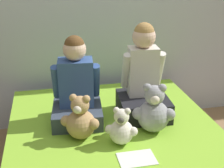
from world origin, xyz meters
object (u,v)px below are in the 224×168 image
teddy_bear_between_children (122,128)px  child_on_right (143,82)px  child_on_left (76,89)px  teddy_bear_held_by_right_child (154,112)px  sign_card (137,159)px  teddy_bear_held_by_left_child (81,120)px

teddy_bear_between_children → child_on_right: bearing=77.8°
child_on_left → teddy_bear_between_children: child_on_left is taller
teddy_bear_held_by_right_child → teddy_bear_between_children: teddy_bear_held_by_right_child is taller
teddy_bear_held_by_right_child → sign_card: bearing=-108.4°
child_on_left → sign_card: bearing=-56.8°
sign_card → teddy_bear_held_by_left_child: bearing=133.6°
child_on_right → teddy_bear_between_children: bearing=-120.3°
teddy_bear_held_by_left_child → teddy_bear_between_children: (0.23, -0.11, -0.02)m
teddy_bear_held_by_left_child → teddy_bear_held_by_right_child: teddy_bear_held_by_right_child is taller
sign_card → child_on_left: bearing=117.4°
teddy_bear_held_by_right_child → sign_card: (-0.19, -0.28, -0.14)m
child_on_left → child_on_right: bearing=5.4°
teddy_bear_held_by_right_child → sign_card: 0.36m
teddy_bear_held_by_left_child → teddy_bear_between_children: teddy_bear_held_by_left_child is taller
teddy_bear_held_by_right_child → teddy_bear_between_children: (-0.23, -0.10, -0.04)m
child_on_right → teddy_bear_between_children: 0.44m
teddy_bear_held_by_left_child → teddy_bear_held_by_right_child: 0.47m
teddy_bear_held_by_left_child → sign_card: (0.28, -0.29, -0.12)m
child_on_left → child_on_right: size_ratio=0.90×
child_on_left → sign_card: child_on_left is taller
child_on_left → teddy_bear_between_children: size_ratio=2.51×
child_on_right → teddy_bear_held_by_left_child: bearing=-149.6°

